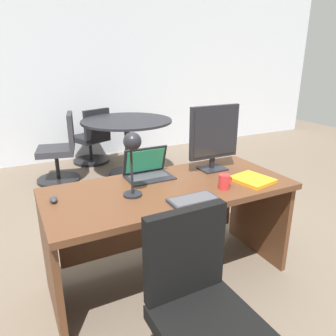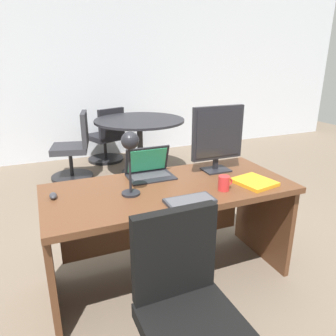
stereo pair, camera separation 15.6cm
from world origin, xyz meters
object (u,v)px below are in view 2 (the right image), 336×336
mouse (53,196)px  meeting_table (140,133)px  laptop (149,167)px  desk_lamp (130,150)px  coffee_mug (224,183)px  monitor (218,135)px  meeting_chair_far (75,152)px  keyboard (190,201)px  meeting_chair_near (107,140)px  desk (168,210)px  office_chair (188,325)px  book (254,182)px

mouse → meeting_table: bearing=59.9°
laptop → mouse: (-0.69, -0.16, -0.05)m
desk_lamp → meeting_table: (0.79, 2.32, -0.46)m
coffee_mug → laptop: bearing=129.3°
monitor → meeting_chair_far: size_ratio=0.55×
coffee_mug → meeting_table: 2.48m
keyboard → meeting_chair_near: size_ratio=0.35×
coffee_mug → meeting_chair_near: bearing=91.8°
meeting_chair_far → keyboard: bearing=-82.2°
desk_lamp → meeting_chair_near: (0.49, 3.09, -0.71)m
desk → mouse: (-0.75, 0.05, 0.22)m
office_chair → meeting_chair_far: size_ratio=1.00×
book → meeting_table: size_ratio=0.24×
keyboard → coffee_mug: size_ratio=2.95×
laptop → meeting_chair_far: 2.27m
desk → coffee_mug: bearing=-38.8°
keyboard → meeting_chair_far: meeting_chair_far is taller
laptop → coffee_mug: bearing=-50.7°
desk_lamp → coffee_mug: 0.66m
office_chair → meeting_chair_far: same height
book → meeting_chair_far: (-0.92, 2.64, -0.39)m
meeting_table → laptop: bearing=-105.8°
desk_lamp → office_chair: 1.01m
book → coffee_mug: 0.26m
keyboard → desk_lamp: 0.48m
desk_lamp → coffee_mug: bearing=-13.8°
coffee_mug → desk_lamp: bearing=166.2°
desk → meeting_chair_far: 2.44m
monitor → meeting_table: size_ratio=0.41×
desk → desk_lamp: (-0.29, -0.10, 0.51)m
keyboard → meeting_table: 2.60m
monitor → book: (0.11, -0.34, -0.27)m
desk_lamp → book: 0.91m
book → meeting_table: 2.46m
meeting_table → meeting_chair_near: size_ratio=1.42×
book → meeting_chair_far: bearing=109.3°
meeting_chair_far → mouse: bearing=-99.4°
laptop → coffee_mug: laptop is taller
laptop → keyboard: bearing=-81.9°
mouse → meeting_chair_far: size_ratio=0.09×
office_chair → meeting_table: office_chair is taller
desk → office_chair: 0.88m
desk_lamp → meeting_table: bearing=71.1°
mouse → book: mouse is taller
laptop → desk_lamp: size_ratio=0.79×
monitor → meeting_chair_near: monitor is taller
monitor → meeting_chair_near: size_ratio=0.58×
keyboard → mouse: 0.85m
desk_lamp → keyboard: bearing=-37.5°
mouse → book: bearing=-12.1°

